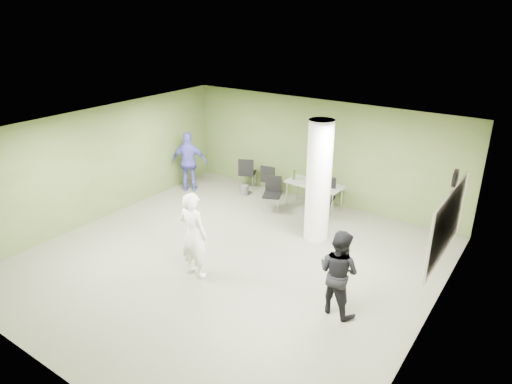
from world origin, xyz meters
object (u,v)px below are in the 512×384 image
Objects in this scene: folding_table at (314,185)px; woman_white at (194,235)px; man_black at (339,272)px; chair_back_left at (247,171)px; man_blue at (189,162)px.

woman_white is at bearing -93.11° from folding_table.
woman_white is at bearing 21.16° from man_black.
man_blue reaches higher than chair_back_left.
man_black reaches higher than chair_back_left.
folding_table is at bearing 160.94° from man_blue.
folding_table is 3.68m from man_blue.
chair_back_left is 6.09m from man_black.
folding_table reaches higher than chair_back_left.
chair_back_left is 0.54× the size of man_blue.
chair_back_left is 0.59× the size of man_black.
folding_table is 1.64× the size of chair_back_left.
woman_white is at bearing 100.56° from man_blue.
chair_back_left is (-2.28, 0.16, -0.12)m from folding_table.
folding_table is 0.97× the size of man_black.
man_black is 6.62m from man_blue.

